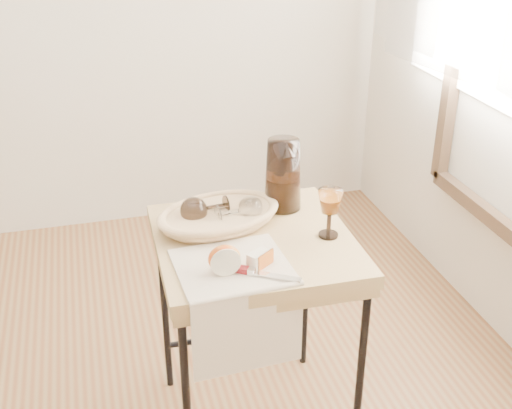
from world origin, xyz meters
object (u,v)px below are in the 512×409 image
object	(u,v)px
goblet_lying_a	(208,208)
apple_half	(224,258)
goblet_lying_b	(237,211)
side_table	(254,337)
pitcher	(283,174)
wine_goblet	(329,213)
table_knife	(255,271)
bread_basket	(219,217)
tea_towel	(232,266)

from	to	relation	value
goblet_lying_a	apple_half	world-z (taller)	goblet_lying_a
goblet_lying_a	goblet_lying_b	world-z (taller)	goblet_lying_a
side_table	goblet_lying_a	distance (m)	0.46
side_table	pitcher	xyz separation A→B (m)	(0.14, 0.17, 0.49)
goblet_lying_a	wine_goblet	bearing A→B (deg)	144.71
goblet_lying_a	table_knife	distance (m)	0.33
bread_basket	goblet_lying_b	size ratio (longest dim) A/B	2.75
pitcher	apple_half	world-z (taller)	pitcher
side_table	apple_half	world-z (taller)	apple_half
table_knife	goblet_lying_a	bearing A→B (deg)	133.26
tea_towel	bread_basket	bearing A→B (deg)	82.82
pitcher	goblet_lying_b	bearing A→B (deg)	-155.98
goblet_lying_b	apple_half	xyz separation A→B (m)	(-0.10, -0.25, -0.00)
goblet_lying_b	table_knife	xyz separation A→B (m)	(-0.02, -0.29, -0.04)
apple_half	tea_towel	bearing A→B (deg)	43.09
bread_basket	apple_half	size ratio (longest dim) A/B	3.92
tea_towel	goblet_lying_a	size ratio (longest dim) A/B	2.23
tea_towel	goblet_lying_b	world-z (taller)	goblet_lying_b
goblet_lying_a	table_knife	world-z (taller)	goblet_lying_a
bread_basket	apple_half	world-z (taller)	apple_half
tea_towel	bread_basket	world-z (taller)	bread_basket
goblet_lying_a	pitcher	world-z (taller)	pitcher
goblet_lying_b	pitcher	world-z (taller)	pitcher
goblet_lying_a	pitcher	size ratio (longest dim) A/B	0.51
goblet_lying_b	apple_half	distance (m)	0.27
goblet_lying_a	pitcher	bearing A→B (deg)	-177.15
wine_goblet	tea_towel	bearing A→B (deg)	-163.18
tea_towel	table_knife	bearing A→B (deg)	-54.10
goblet_lying_b	goblet_lying_a	bearing A→B (deg)	148.89
side_table	wine_goblet	distance (m)	0.50
wine_goblet	bread_basket	bearing A→B (deg)	152.81
tea_towel	goblet_lying_a	world-z (taller)	goblet_lying_a
tea_towel	wine_goblet	size ratio (longest dim) A/B	2.01
pitcher	wine_goblet	world-z (taller)	pitcher
table_knife	goblet_lying_b	bearing A→B (deg)	118.30
bread_basket	pitcher	size ratio (longest dim) A/B	1.28
bread_basket	goblet_lying_a	world-z (taller)	goblet_lying_a
tea_towel	table_knife	size ratio (longest dim) A/B	1.32
side_table	tea_towel	bearing A→B (deg)	-124.95
wine_goblet	pitcher	bearing A→B (deg)	109.08
side_table	tea_towel	world-z (taller)	tea_towel
goblet_lying_b	pitcher	bearing A→B (deg)	18.97
goblet_lying_b	wine_goblet	distance (m)	0.28
bread_basket	goblet_lying_a	distance (m)	0.05
bread_basket	goblet_lying_b	xyz separation A→B (m)	(0.05, -0.02, 0.03)
goblet_lying_b	table_knife	size ratio (longest dim) A/B	0.54
table_knife	apple_half	bearing A→B (deg)	-171.99
goblet_lying_b	apple_half	size ratio (longest dim) A/B	1.43
pitcher	wine_goblet	distance (m)	0.24
table_knife	tea_towel	bearing A→B (deg)	161.70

